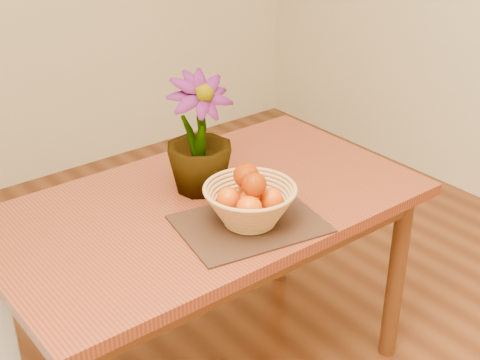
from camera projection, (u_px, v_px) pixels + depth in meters
table at (207, 224)px, 2.20m from camera, size 1.40×0.80×0.75m
placemat at (250, 224)px, 2.03m from camera, size 0.48×0.39×0.01m
wicker_basket at (250, 207)px, 2.00m from camera, size 0.28×0.28×0.12m
orange_pile at (250, 189)px, 1.97m from camera, size 0.17×0.17×0.14m
potted_plant at (199, 135)px, 2.14m from camera, size 0.24×0.24×0.40m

